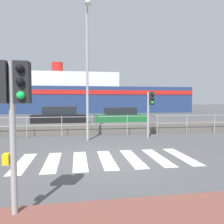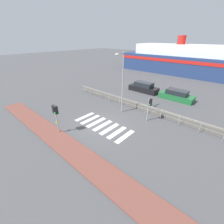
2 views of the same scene
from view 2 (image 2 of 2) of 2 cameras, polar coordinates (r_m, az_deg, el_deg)
ground_plane at (r=14.58m, az=-3.55°, el=-5.17°), size 160.00×160.00×0.00m
sidewalk_brick at (r=12.55m, az=-17.17°, el=-12.13°), size 24.00×1.80×0.12m
crosswalk at (r=14.58m, az=-3.59°, el=-5.14°), size 5.85×2.40×0.01m
seawall at (r=18.39m, az=9.00°, el=2.72°), size 20.18×0.55×0.62m
harbor_fence at (r=17.54m, az=7.52°, el=3.18°), size 18.20×0.04×1.14m
traffic_light_near at (r=13.34m, az=-20.73°, el=-0.06°), size 0.58×0.41×2.65m
traffic_light_far at (r=14.97m, az=14.10°, el=2.65°), size 0.34×0.32×2.43m
streetlamp at (r=15.68m, az=3.66°, el=12.96°), size 0.32×1.24×6.45m
ferry_boat at (r=39.40m, az=28.23°, el=16.35°), size 33.93×9.00×8.01m
parked_car_black at (r=24.10m, az=11.94°, el=9.10°), size 4.54×1.70×1.47m
parked_car_green at (r=22.19m, az=23.33°, el=5.81°), size 4.46×1.75×1.37m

